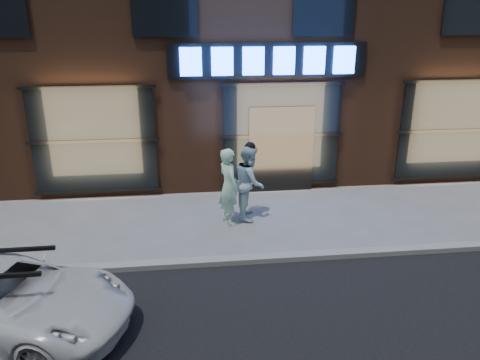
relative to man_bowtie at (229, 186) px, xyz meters
The scene contains 6 objects.
ground 2.70m from the man_bowtie, 49.79° to the right, with size 90.00×90.00×0.00m, color slate.
curb 2.68m from the man_bowtie, 49.79° to the right, with size 60.00×0.25×0.12m, color gray.
storefront_building 7.56m from the man_bowtie, 74.84° to the left, with size 30.20×8.28×10.30m.
man_bowtie is the anchor object (origin of this frame).
man_cap 0.61m from the man_bowtie, 28.06° to the left, with size 0.89×0.69×1.83m, color silver.
white_suv 5.33m from the man_bowtie, 137.41° to the right, with size 1.91×4.15×1.15m, color silver.
Camera 1 is at (-2.56, -8.29, 4.80)m, focal length 35.00 mm.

